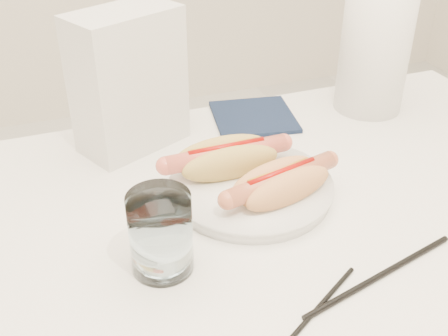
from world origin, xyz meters
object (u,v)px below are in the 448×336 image
object	(u,v)px
paper_towel_roll	(377,36)
table	(259,268)
plate	(251,189)
hotdog_left	(226,158)
hotdog_right	(281,183)
water_glass	(161,233)
napkin_box	(129,81)

from	to	relation	value
paper_towel_roll	table	bearing A→B (deg)	-140.74
plate	hotdog_left	world-z (taller)	hotdog_left
paper_towel_roll	hotdog_right	bearing A→B (deg)	-141.43
table	plate	world-z (taller)	plate
table	hotdog_left	bearing A→B (deg)	89.37
table	paper_towel_roll	xyz separation A→B (m)	(0.35, 0.29, 0.20)
hotdog_right	water_glass	size ratio (longest dim) A/B	1.71
table	plate	distance (m)	0.12
plate	napkin_box	distance (m)	0.27
hotdog_right	plate	bearing A→B (deg)	105.82
plate	hotdog_right	size ratio (longest dim) A/B	1.28
hotdog_left	water_glass	world-z (taller)	water_glass
hotdog_left	napkin_box	size ratio (longest dim) A/B	0.82
hotdog_right	napkin_box	xyz separation A→B (m)	(-0.15, 0.26, 0.07)
hotdog_left	hotdog_right	distance (m)	0.10
hotdog_left	paper_towel_roll	size ratio (longest dim) A/B	0.66
table	napkin_box	size ratio (longest dim) A/B	5.16
plate	hotdog_left	bearing A→B (deg)	117.64
water_glass	hotdog_right	bearing A→B (deg)	17.77
table	hotdog_right	world-z (taller)	hotdog_right
hotdog_right	paper_towel_roll	distance (m)	0.40
table	plate	xyz separation A→B (m)	(0.02, 0.09, 0.07)
napkin_box	table	bearing A→B (deg)	-96.00
water_glass	paper_towel_roll	distance (m)	0.59
hotdog_left	napkin_box	xyz separation A→B (m)	(-0.11, 0.17, 0.07)
hotdog_right	napkin_box	bearing A→B (deg)	107.09
hotdog_left	paper_towel_roll	distance (m)	0.40
plate	napkin_box	world-z (taller)	napkin_box
plate	water_glass	xyz separation A→B (m)	(-0.16, -0.11, 0.04)
water_glass	paper_towel_roll	bearing A→B (deg)	31.53
table	hotdog_left	distance (m)	0.17
hotdog_left	hotdog_right	size ratio (longest dim) A/B	1.04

